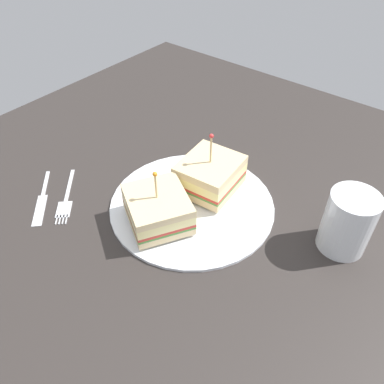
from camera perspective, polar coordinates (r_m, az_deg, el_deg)
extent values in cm
cube|color=#2D2826|center=(62.61, 0.00, -2.72)|extent=(98.95, 98.95, 2.00)
cylinder|color=white|center=(61.57, 0.00, -1.73)|extent=(26.11, 26.11, 0.99)
cube|color=beige|center=(63.56, 2.55, 1.31)|extent=(10.24, 9.42, 1.32)
cube|color=#478438|center=(63.00, 2.58, 1.90)|extent=(10.24, 9.42, 0.40)
cube|color=red|center=(62.71, 2.59, 2.22)|extent=(10.24, 9.42, 0.50)
cube|color=#EFE093|center=(62.06, 2.62, 2.95)|extent=(10.24, 9.42, 1.57)
cube|color=beige|center=(61.16, 2.66, 4.00)|extent=(10.24, 9.42, 1.32)
cylinder|color=tan|center=(59.50, 2.74, 6.09)|extent=(0.30, 0.30, 5.50)
sphere|color=red|center=(57.93, 2.83, 8.30)|extent=(0.70, 0.70, 0.70)
cube|color=beige|center=(58.14, -4.97, -3.73)|extent=(12.16, 12.46, 1.15)
cube|color=#478438|center=(57.59, -5.01, -3.20)|extent=(12.16, 12.46, 0.40)
cube|color=red|center=(57.27, -5.04, -2.88)|extent=(12.16, 12.46, 0.50)
cube|color=#EFE093|center=(56.58, -5.10, -2.17)|extent=(12.16, 12.46, 1.49)
cube|color=beige|center=(55.67, -5.18, -1.19)|extent=(12.16, 12.46, 1.15)
cylinder|color=tan|center=(54.06, -5.34, 0.67)|extent=(0.30, 0.30, 4.81)
sphere|color=orange|center=(52.51, -5.50, 2.64)|extent=(0.70, 0.70, 0.70)
cylinder|color=silver|center=(57.60, 21.85, -4.68)|extent=(5.96, 5.96, 7.83)
cylinder|color=white|center=(57.11, 22.03, -4.17)|extent=(6.77, 6.77, 9.28)
cube|color=silver|center=(68.69, -17.67, 1.02)|extent=(6.37, 6.11, 0.35)
cube|color=silver|center=(64.41, -18.43, -2.43)|extent=(4.12, 4.08, 0.35)
cube|color=silver|center=(63.09, -19.39, -3.85)|extent=(1.57, 1.51, 0.35)
cube|color=silver|center=(62.96, -18.95, -3.83)|extent=(1.57, 1.51, 0.35)
cube|color=silver|center=(62.83, -18.51, -3.81)|extent=(1.57, 1.51, 0.35)
cube|color=silver|center=(62.70, -18.07, -3.80)|extent=(1.57, 1.51, 0.35)
cube|color=silver|center=(69.82, -20.93, 0.83)|extent=(5.89, 6.20, 0.35)
cube|color=silver|center=(65.62, -21.59, -2.45)|extent=(5.89, 6.12, 0.24)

